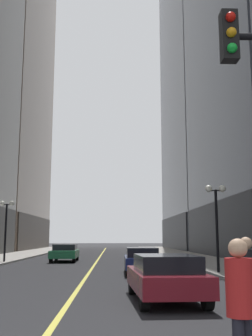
# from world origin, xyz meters

# --- Properties ---
(ground_plane) EXTENTS (200.00, 200.00, 0.00)m
(ground_plane) POSITION_xyz_m (0.00, 35.00, 0.00)
(ground_plane) COLOR #262628
(sidewalk_left) EXTENTS (4.50, 78.00, 0.15)m
(sidewalk_left) POSITION_xyz_m (-8.25, 35.00, 0.07)
(sidewalk_left) COLOR #9E9991
(sidewalk_left) RESTS_ON ground
(sidewalk_right) EXTENTS (4.50, 78.00, 0.15)m
(sidewalk_right) POSITION_xyz_m (8.25, 35.00, 0.07)
(sidewalk_right) COLOR #9E9991
(sidewalk_right) RESTS_ON ground
(lane_centre_stripe) EXTENTS (0.16, 70.00, 0.01)m
(lane_centre_stripe) POSITION_xyz_m (0.00, 35.00, 0.00)
(lane_centre_stripe) COLOR #E5D64C
(lane_centre_stripe) RESTS_ON ground
(building_left_far) EXTENTS (12.39, 26.00, 54.87)m
(building_left_far) POSITION_xyz_m (-16.60, 60.00, 27.35)
(building_left_far) COLOR gray
(building_left_far) RESTS_ON ground
(building_right_far) EXTENTS (12.39, 26.00, 71.86)m
(building_right_far) POSITION_xyz_m (16.60, 60.00, 35.84)
(building_right_far) COLOR slate
(building_right_far) RESTS_ON ground
(car_maroon) EXTENTS (2.06, 4.52, 1.32)m
(car_maroon) POSITION_xyz_m (2.76, 8.83, 0.72)
(car_maroon) COLOR maroon
(car_maroon) RESTS_ON ground
(car_navy) EXTENTS (1.77, 4.35, 1.32)m
(car_navy) POSITION_xyz_m (2.70, 17.82, 0.72)
(car_navy) COLOR #141E4C
(car_navy) RESTS_ON ground
(car_green) EXTENTS (1.98, 4.74, 1.32)m
(car_green) POSITION_xyz_m (-2.44, 28.84, 0.72)
(car_green) COLOR #196038
(car_green) RESTS_ON ground
(pedestrian_in_black_coat) EXTENTS (0.42, 0.42, 1.82)m
(pedestrian_in_black_coat) POSITION_xyz_m (3.76, 4.54, 1.07)
(pedestrian_in_black_coat) COLOR black
(pedestrian_in_black_coat) RESTS_ON ground
(pedestrian_in_red_jacket) EXTENTS (0.48, 0.48, 1.80)m
(pedestrian_in_red_jacket) POSITION_xyz_m (2.77, 1.82, 1.06)
(pedestrian_in_red_jacket) COLOR black
(pedestrian_in_red_jacket) RESTS_ON ground
(street_lamp_left_far) EXTENTS (1.06, 0.36, 4.43)m
(street_lamp_left_far) POSITION_xyz_m (-6.40, 26.30, 3.26)
(street_lamp_left_far) COLOR black
(street_lamp_left_far) RESTS_ON ground
(street_lamp_right_mid) EXTENTS (1.06, 0.36, 4.43)m
(street_lamp_right_mid) POSITION_xyz_m (6.40, 17.02, 3.26)
(street_lamp_right_mid) COLOR black
(street_lamp_right_mid) RESTS_ON ground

